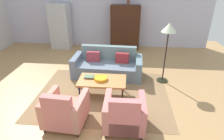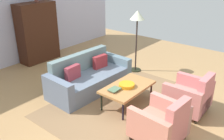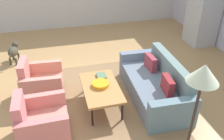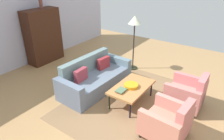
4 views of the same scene
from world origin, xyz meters
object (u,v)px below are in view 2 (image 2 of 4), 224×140
Objects in this scene: coffee_table at (128,88)px; book_stack at (114,90)px; cabinet at (37,32)px; floor_lamp at (137,21)px; fruit_bowl at (127,85)px; armchair_left at (162,124)px; armchair_right at (191,97)px; couch at (88,78)px.

book_stack is (-0.34, 0.09, 0.06)m from coffee_table.
floor_lamp is (1.22, -2.83, 0.54)m from cabinet.
book_stack is 0.14× the size of floor_lamp.
fruit_bowl is (-0.03, 0.00, 0.07)m from coffee_table.
fruit_bowl is at bearing -151.73° from floor_lamp.
armchair_left is at bearing -117.41° from coffee_table.
fruit_bowl is (-0.63, 1.17, 0.15)m from armchair_right.
armchair_right is 2.59m from floor_lamp.
couch is 2.43m from armchair_left.
coffee_table is 0.08m from fruit_bowl.
armchair_right reaches higher than couch.
armchair_right is at bearing 4.00° from armchair_left.
cabinet is (0.45, 2.56, 0.61)m from couch.
coffee_table is 0.70× the size of floor_lamp.
armchair_right is at bearing -117.24° from floor_lamp.
floor_lamp reaches higher than armchair_right.
floor_lamp reaches higher than book_stack.
armchair_right is at bearing -52.98° from book_stack.
floor_lamp is at bearing 46.45° from armchair_left.
floor_lamp is at bearing 28.73° from coffee_table.
cabinet is at bearing 113.24° from floor_lamp.
coffee_table is 1.32m from armchair_left.
cabinet reaches higher than floor_lamp.
couch is 8.62× the size of book_stack.
coffee_table is at bearing -151.27° from floor_lamp.
floor_lamp reaches higher than fruit_bowl.
fruit_bowl is at bearing -15.37° from book_stack.
cabinet is at bearing -97.75° from couch.
armchair_right is at bearing -61.50° from fruit_bowl.
cabinet is at bearing 82.55° from fruit_bowl.
armchair_right is 1.34m from fruit_bowl.
floor_lamp is at bearing 28.27° from fruit_bowl.
couch is at bearing 72.52° from book_stack.
armchair_right is 3.55× the size of book_stack.
armchair_left reaches higher than couch.
armchair_right reaches higher than coffee_table.
armchair_right is (0.60, -1.17, -0.08)m from coffee_table.
book_stack is at bearing 166.04° from coffee_table.
coffee_table is at bearing 92.13° from couch.
couch is 1.20m from fruit_bowl.
cabinet is at bearing 81.82° from armchair_left.
armchair_right is 4.95m from cabinet.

